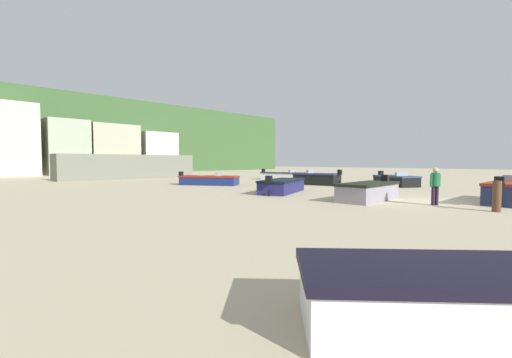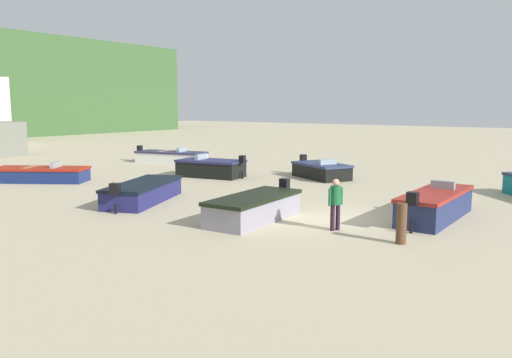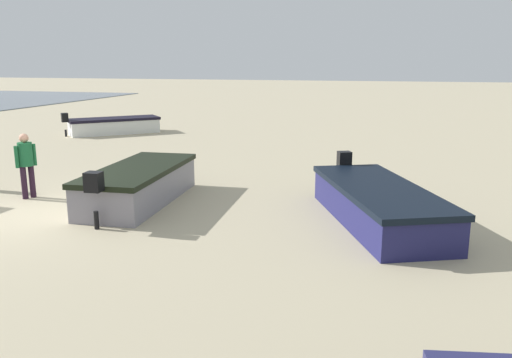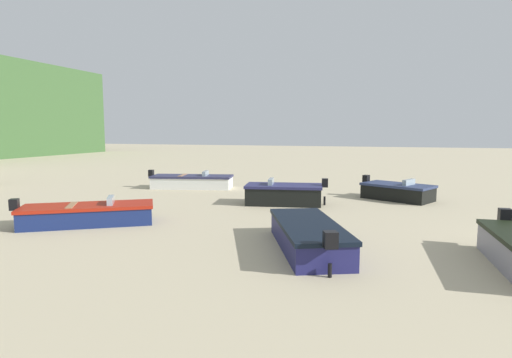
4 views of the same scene
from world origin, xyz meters
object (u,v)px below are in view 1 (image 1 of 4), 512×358
(boat_black_4, at_px, (317,179))
(boat_black_8, at_px, (396,181))
(boat_navy_2, at_px, (209,180))
(beach_walker_distant, at_px, (435,183))
(boat_white_0, at_px, (491,299))
(boat_navy_7, at_px, (510,192))
(boat_navy_3, at_px, (282,186))
(boat_white_6, at_px, (284,176))
(boat_grey_1, at_px, (368,191))
(mooring_post_near_water, at_px, (497,196))

(boat_black_4, bearing_deg, boat_black_8, -70.21)
(boat_navy_2, bearing_deg, boat_black_8, 98.37)
(boat_black_4, xyz_separation_m, beach_walker_distant, (-7.01, -10.97, 0.47))
(boat_white_0, relative_size, boat_navy_7, 0.82)
(boat_navy_3, relative_size, boat_navy_7, 1.00)
(boat_navy_2, xyz_separation_m, boat_black_4, (6.40, -5.91, 0.10))
(boat_navy_3, xyz_separation_m, boat_navy_7, (3.54, -10.57, 0.09))
(boat_navy_2, height_order, boat_navy_3, boat_navy_3)
(boat_navy_2, xyz_separation_m, boat_navy_7, (2.77, -18.97, 0.11))
(boat_navy_3, relative_size, boat_black_4, 1.21)
(boat_white_6, bearing_deg, beach_walker_distant, 46.48)
(boat_grey_1, xyz_separation_m, boat_black_4, (7.37, 8.13, 0.04))
(boat_grey_1, height_order, boat_navy_2, boat_grey_1)
(boat_white_6, distance_m, beach_walker_distant, 20.61)
(boat_black_4, bearing_deg, boat_navy_2, 127.22)
(mooring_post_near_water, bearing_deg, boat_navy_2, 87.10)
(boat_navy_2, bearing_deg, boat_black_4, 105.44)
(boat_white_6, relative_size, beach_walker_distant, 3.21)
(boat_navy_2, relative_size, boat_navy_3, 1.01)
(boat_white_0, distance_m, beach_walker_distant, 11.80)
(boat_navy_3, relative_size, boat_black_8, 1.27)
(boat_navy_3, distance_m, beach_walker_distant, 8.50)
(boat_black_4, relative_size, boat_white_6, 0.76)
(boat_black_8, bearing_deg, boat_black_4, -32.66)
(boat_navy_3, height_order, beach_walker_distant, beach_walker_distant)
(boat_navy_2, xyz_separation_m, mooring_post_near_water, (-0.97, -19.11, 0.20))
(boat_black_4, distance_m, boat_black_8, 5.96)
(boat_navy_3, height_order, mooring_post_near_water, mooring_post_near_water)
(boat_white_0, height_order, boat_navy_3, boat_navy_3)
(mooring_post_near_water, bearing_deg, boat_white_6, 60.85)
(boat_navy_3, xyz_separation_m, boat_black_4, (7.18, 2.50, 0.07))
(boat_white_0, distance_m, boat_navy_3, 16.57)
(boat_white_6, bearing_deg, boat_black_8, 74.26)
(boat_white_6, height_order, boat_navy_7, boat_navy_7)
(boat_white_6, bearing_deg, boat_navy_2, -8.09)
(beach_walker_distant, bearing_deg, boat_white_6, -93.67)
(boat_navy_2, height_order, mooring_post_near_water, mooring_post_near_water)
(boat_black_8, relative_size, mooring_post_near_water, 3.26)
(boat_white_0, xyz_separation_m, boat_navy_2, (11.71, 20.86, 0.01))
(boat_navy_2, relative_size, mooring_post_near_water, 4.17)
(boat_grey_1, bearing_deg, boat_navy_3, -5.19)
(boat_navy_7, relative_size, mooring_post_near_water, 4.16)
(boat_white_0, distance_m, boat_black_4, 23.48)
(boat_navy_7, bearing_deg, boat_grey_1, -142.55)
(boat_navy_2, distance_m, boat_navy_7, 19.17)
(boat_navy_7, relative_size, boat_black_8, 1.28)
(boat_white_0, relative_size, beach_walker_distant, 2.44)
(boat_black_4, bearing_deg, beach_walker_distant, -132.67)
(boat_navy_7, height_order, beach_walker_distant, beach_walker_distant)
(boat_black_4, relative_size, boat_navy_7, 0.82)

